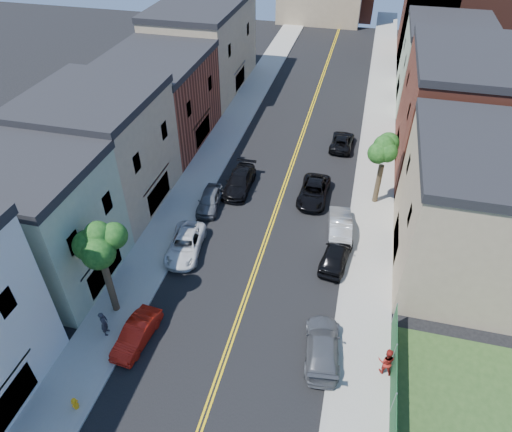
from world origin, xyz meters
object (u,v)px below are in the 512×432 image
Objects in this scene: grey_car_right at (322,347)px; black_suv_lane at (314,192)px; black_car_right at (336,254)px; dark_car_right_far at (342,141)px; fire_hydrant at (75,403)px; grey_car_left at (210,200)px; pedestrian_left at (104,323)px; red_sedan at (137,334)px; black_car_left at (239,181)px; white_pickup at (185,245)px; silver_car_right at (340,225)px; pedestrian_right at (386,361)px.

black_suv_lane is (-2.75, 15.37, -0.01)m from grey_car_right.
black_car_right is 0.89× the size of black_suv_lane.
dark_car_right_far reaches higher than fire_hydrant.
pedestrian_left is at bearing -103.66° from grey_car_left.
red_sedan is 0.88× the size of black_car_right.
black_car_right is at bearing -96.20° from grey_car_right.
black_car_left is 1.06× the size of grey_car_right.
white_pickup is at bearing 84.44° from fire_hydrant.
dark_car_right_far is at bearing -93.70° from grey_car_right.
silver_car_right is at bearing 55.48° from red_sedan.
black_car_right reaches higher than fire_hydrant.
silver_car_right reaches higher than red_sedan.
grey_car_right reaches higher than fire_hydrant.
red_sedan is at bearing 2.42° from grey_car_right.
red_sedan is 4.98m from fire_hydrant.
white_pickup is 1.20× the size of grey_car_left.
grey_car_right is at bearing -58.75° from black_car_left.
dark_car_right_far is at bearing 49.74° from black_car_left.
fire_hydrant is (-12.14, -17.89, -0.22)m from silver_car_right.
grey_car_left is (-0.00, 13.87, 0.05)m from red_sedan.
white_pickup is at bearing 18.04° from silver_car_right.
black_suv_lane reaches higher than grey_car_left.
fire_hydrant is at bearing 173.35° from pedestrian_left.
grey_car_right is (9.30, -15.28, -0.04)m from black_car_left.
red_sedan is 0.97× the size of grey_car_left.
red_sedan is 17.01m from silver_car_right.
silver_car_right is 4.82m from black_suv_lane.
fire_hydrant is (-1.27, -4.82, -0.09)m from red_sedan.
red_sedan reaches higher than fire_hydrant.
pedestrian_left is at bearing -102.48° from black_car_left.
pedestrian_left is (-10.30, -17.14, 0.35)m from black_suv_lane.
grey_car_right is (11.00, -12.13, 0.01)m from grey_car_left.
pedestrian_left is (-3.75, -17.04, 0.30)m from black_car_left.
black_suv_lane is at bearing 83.10° from dark_car_right_far.
pedestrian_left reaches higher than black_suv_lane.
black_car_left is 1.09× the size of silver_car_right.
pedestrian_right reaches higher than black_car_left.
grey_car_right is at bearing 97.81° from black_car_right.
red_sedan is 17.10m from black_car_left.
black_car_left reaches higher than white_pickup.
grey_car_right is 24.84m from dark_car_right_far.
grey_car_right is 0.97× the size of black_suv_lane.
grey_car_left is at bearing -157.54° from black_suv_lane.
red_sedan is 4.92× the size of fire_hydrant.
pedestrian_left is (-2.05, -13.89, 0.35)m from grey_car_left.
white_pickup is 1.09× the size of black_car_right.
white_pickup is 20.79m from dark_car_right_far.
white_pickup reaches higher than dark_car_right_far.
pedestrian_right reaches higher than fire_hydrant.
black_car_left is (1.70, 17.02, 0.10)m from red_sedan.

